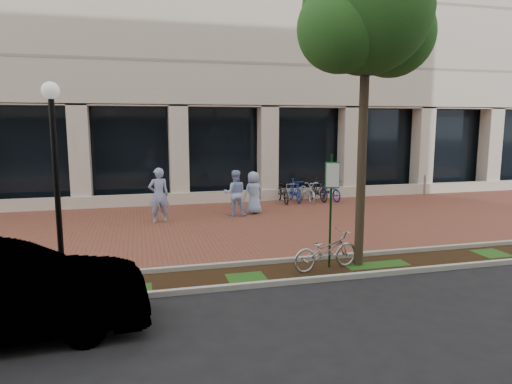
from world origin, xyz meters
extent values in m
plane|color=black|center=(0.00, 0.00, 0.00)|extent=(120.00, 120.00, 0.00)
cube|color=brown|center=(0.00, 0.00, 0.01)|extent=(40.00, 9.00, 0.01)
cube|color=black|center=(0.00, -5.25, 0.01)|extent=(40.00, 1.50, 0.01)
cube|color=#B0AFA5|center=(0.00, -4.50, 0.06)|extent=(40.00, 0.12, 0.12)
cube|color=#B0AFA5|center=(0.00, -6.00, 0.06)|extent=(40.00, 0.12, 0.12)
cube|color=black|center=(0.00, 5.60, 2.10)|extent=(40.00, 0.15, 4.20)
cube|color=beige|center=(0.00, 4.50, 0.25)|extent=(40.00, 0.25, 0.50)
cube|color=beige|center=(0.00, 4.90, 2.10)|extent=(0.80, 0.80, 4.20)
cube|color=#143917|center=(0.68, -5.12, 1.37)|extent=(0.05, 0.05, 2.75)
cube|color=#1B6F30|center=(0.68, -5.15, 2.25)|extent=(0.34, 0.02, 0.62)
cube|color=white|center=(0.68, -5.17, 2.25)|extent=(0.30, 0.01, 0.56)
cylinder|color=black|center=(-5.38, -4.79, 0.15)|extent=(0.28, 0.28, 0.30)
cylinder|color=black|center=(-5.38, -4.79, 1.99)|extent=(0.12, 0.12, 3.98)
sphere|color=silver|center=(-5.38, -4.79, 4.12)|extent=(0.36, 0.36, 0.36)
cylinder|color=#423425|center=(1.45, -5.14, 2.27)|extent=(0.22, 0.22, 4.54)
sphere|color=#204A17|center=(1.45, -5.14, 6.03)|extent=(2.97, 2.97, 2.97)
sphere|color=#204A17|center=(2.26, -4.84, 5.58)|extent=(2.08, 2.08, 2.08)
sphere|color=#204A17|center=(0.70, -5.36, 5.51)|extent=(1.93, 1.93, 1.93)
imported|color=#B4B5B9|center=(0.53, -5.25, 0.46)|extent=(1.85, 0.96, 0.93)
imported|color=#8A9FCE|center=(-3.05, 1.09, 0.97)|extent=(0.76, 0.56, 1.93)
imported|color=#9CB4EA|center=(-0.25, 1.50, 0.87)|extent=(0.94, 0.78, 1.73)
imported|color=#8CA8D2|center=(0.53, 1.73, 0.82)|extent=(0.91, 0.72, 1.64)
cylinder|color=#BCBCC1|center=(9.62, 4.00, 0.46)|extent=(0.11, 0.11, 0.92)
sphere|color=#BCBCC1|center=(9.62, 4.00, 0.97)|extent=(0.12, 0.12, 0.12)
imported|color=black|center=(2.39, 3.81, 0.46)|extent=(0.69, 1.78, 0.92)
imported|color=navy|center=(2.94, 3.81, 0.51)|extent=(0.49, 1.71, 1.02)
imported|color=silver|center=(3.49, 3.81, 0.46)|extent=(0.72, 1.79, 0.92)
imported|color=black|center=(4.04, 3.81, 0.51)|extent=(0.67, 1.75, 1.02)
imported|color=navy|center=(4.59, 3.81, 0.46)|extent=(0.89, 1.83, 0.92)
cylinder|color=#BCBCC1|center=(3.49, 3.81, 0.40)|extent=(0.04, 0.04, 0.80)
camera|label=1|loc=(-3.72, -14.99, 3.47)|focal=32.00mm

